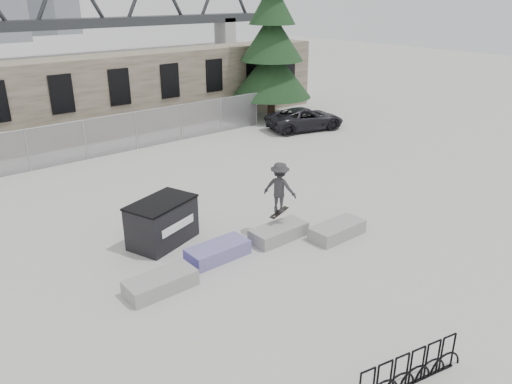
% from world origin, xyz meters
% --- Properties ---
extents(ground, '(120.00, 120.00, 0.00)m').
position_xyz_m(ground, '(0.00, 0.00, 0.00)').
color(ground, '#A1A19D').
rests_on(ground, ground).
extents(stone_wall, '(36.00, 2.58, 4.50)m').
position_xyz_m(stone_wall, '(0.00, 16.24, 2.26)').
color(stone_wall, '#635949').
rests_on(stone_wall, ground).
extents(chainlink_fence, '(22.06, 0.06, 2.02)m').
position_xyz_m(chainlink_fence, '(-0.00, 12.50, 1.04)').
color(chainlink_fence, gray).
rests_on(chainlink_fence, ground).
extents(planter_far_left, '(2.00, 0.90, 0.46)m').
position_xyz_m(planter_far_left, '(-3.11, -0.23, 0.25)').
color(planter_far_left, '#969693').
rests_on(planter_far_left, ground).
extents(planter_center_left, '(2.00, 0.90, 0.46)m').
position_xyz_m(planter_center_left, '(-0.81, 0.24, 0.25)').
color(planter_center_left, '#3D359F').
rests_on(planter_center_left, ground).
extents(planter_center_right, '(2.00, 0.90, 0.46)m').
position_xyz_m(planter_center_right, '(1.55, -0.01, 0.25)').
color(planter_center_right, '#969693').
rests_on(planter_center_right, ground).
extents(planter_offset, '(2.00, 0.90, 0.46)m').
position_xyz_m(planter_offset, '(3.20, -1.16, 0.25)').
color(planter_offset, '#969693').
rests_on(planter_offset, ground).
extents(dumpster, '(2.58, 2.03, 1.48)m').
position_xyz_m(dumpster, '(-1.58, 2.27, 0.75)').
color(dumpster, black).
rests_on(dumpster, ground).
extents(bike_rack, '(3.08, 0.69, 0.90)m').
position_xyz_m(bike_rack, '(-0.95, -6.82, 0.44)').
color(bike_rack, black).
rests_on(bike_rack, ground).
extents(spruce_tree, '(5.16, 5.16, 11.50)m').
position_xyz_m(spruce_tree, '(12.97, 13.34, 4.61)').
color(spruce_tree, '#38281E').
rests_on(spruce_tree, ground).
extents(truss_bridge, '(70.00, 3.00, 9.80)m').
position_xyz_m(truss_bridge, '(10.00, 55.00, 4.13)').
color(truss_bridge, '#2D3033').
rests_on(truss_bridge, ground).
extents(suv, '(5.17, 3.39, 1.32)m').
position_xyz_m(suv, '(12.49, 9.68, 0.66)').
color(suv, black).
rests_on(suv, ground).
extents(skateboarder, '(1.12, 1.31, 1.89)m').
position_xyz_m(skateboarder, '(1.81, 0.27, 1.71)').
color(skateboarder, '#2C2B2E').
rests_on(skateboarder, ground).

